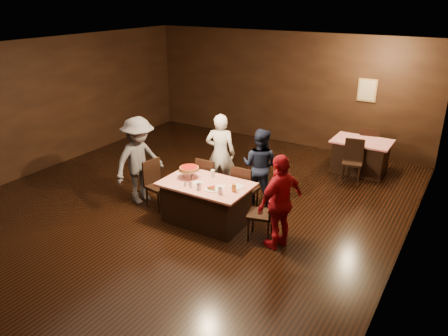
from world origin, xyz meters
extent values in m
plane|color=black|center=(0.00, 0.00, 0.00)|extent=(10.00, 10.00, 0.00)
cube|color=silver|center=(0.00, 0.00, 3.00)|extent=(8.00, 10.00, 0.04)
cube|color=black|center=(0.00, 5.00, 1.50)|extent=(8.00, 0.04, 3.00)
cube|color=black|center=(-4.00, 0.00, 1.50)|extent=(0.04, 10.00, 3.00)
cube|color=black|center=(4.00, 0.00, 1.50)|extent=(0.04, 10.00, 3.00)
cube|color=tan|center=(2.20, 4.97, 1.70)|extent=(0.46, 0.03, 0.56)
cube|color=beige|center=(2.20, 4.95, 1.70)|extent=(0.38, 0.01, 0.48)
cube|color=red|center=(0.74, -0.02, 0.39)|extent=(1.60, 1.00, 0.77)
cube|color=red|center=(2.48, 3.86, 0.39)|extent=(1.30, 0.90, 0.77)
cube|color=black|center=(0.34, 0.73, 0.47)|extent=(0.42, 0.42, 0.95)
cube|color=black|center=(1.14, 0.73, 0.47)|extent=(0.42, 0.42, 0.95)
cube|color=black|center=(-0.36, -0.02, 0.47)|extent=(0.49, 0.49, 0.95)
cube|color=black|center=(1.84, -0.02, 0.47)|extent=(0.51, 0.51, 0.95)
cube|color=black|center=(2.48, 3.16, 0.47)|extent=(0.49, 0.49, 0.95)
cube|color=black|center=(2.48, 4.46, 0.47)|extent=(0.50, 0.50, 0.95)
imported|color=white|center=(0.25, 1.26, 0.84)|extent=(0.72, 0.60, 1.68)
imported|color=black|center=(1.18, 1.24, 0.76)|extent=(0.78, 0.62, 1.52)
imported|color=#515054|center=(-0.85, 0.01, 0.87)|extent=(0.82, 1.22, 1.75)
imported|color=#A10F1B|center=(2.22, -0.09, 0.81)|extent=(0.68, 1.02, 1.61)
cylinder|color=black|center=(0.34, 0.13, 0.84)|extent=(0.01, 0.01, 0.15)
cylinder|color=black|center=(0.26, -0.02, 0.84)|extent=(0.01, 0.01, 0.15)
cylinder|color=black|center=(0.43, -0.02, 0.84)|extent=(0.01, 0.01, 0.15)
cylinder|color=silver|center=(0.34, 0.03, 0.93)|extent=(0.38, 0.38, 0.01)
cylinder|color=#B27233|center=(0.34, 0.03, 0.96)|extent=(0.35, 0.35, 0.05)
cylinder|color=#A5140C|center=(0.34, 0.03, 0.98)|extent=(0.30, 0.30, 0.01)
cylinder|color=white|center=(0.99, -0.20, 0.78)|extent=(0.25, 0.25, 0.01)
cylinder|color=#B27233|center=(0.99, -0.20, 0.81)|extent=(0.18, 0.18, 0.04)
cylinder|color=#A5140C|center=(0.99, -0.20, 0.83)|extent=(0.14, 0.14, 0.01)
cylinder|color=white|center=(1.29, 0.13, 0.78)|extent=(0.25, 0.25, 0.01)
cylinder|color=silver|center=(0.79, -0.32, 0.84)|extent=(0.08, 0.08, 0.14)
cylinder|color=silver|center=(1.19, -0.27, 0.84)|extent=(0.08, 0.08, 0.14)
cylinder|color=#BF7F26|center=(1.34, -0.07, 0.84)|extent=(0.08, 0.08, 0.14)
cylinder|color=silver|center=(0.69, 0.28, 0.84)|extent=(0.08, 0.08, 0.14)
cylinder|color=silver|center=(0.56, -0.27, 0.81)|extent=(0.04, 0.04, 0.08)
cylinder|color=silver|center=(0.56, -0.27, 0.85)|extent=(0.05, 0.05, 0.02)
cylinder|color=silver|center=(0.62, -0.32, 0.81)|extent=(0.04, 0.04, 0.08)
cylinder|color=silver|center=(0.62, -0.32, 0.85)|extent=(0.05, 0.05, 0.02)
cylinder|color=silver|center=(0.50, -0.32, 0.81)|extent=(0.04, 0.04, 0.08)
cylinder|color=silver|center=(0.50, -0.32, 0.85)|extent=(0.05, 0.05, 0.02)
cube|color=white|center=(1.04, -0.02, 0.77)|extent=(0.19, 0.19, 0.01)
cube|color=white|center=(0.59, -0.07, 0.77)|extent=(0.21, 0.21, 0.01)
camera|label=1|loc=(4.70, -5.93, 3.93)|focal=35.00mm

